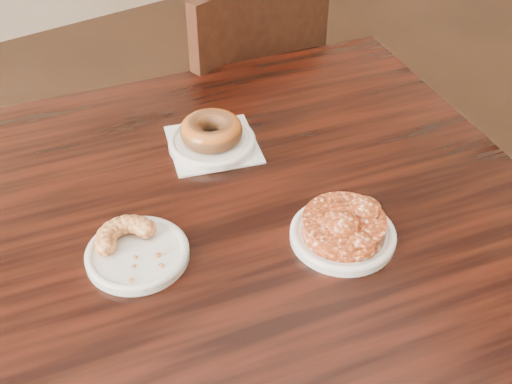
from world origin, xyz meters
TOP-DOWN VIEW (x-y plane):
  - cafe_table at (-0.01, 0.15)m, footprint 1.11×1.11m
  - chair_far at (0.29, 0.82)m, footprint 0.55×0.55m
  - napkin at (0.04, 0.36)m, footprint 0.19×0.19m
  - plate_donut at (0.04, 0.35)m, footprint 0.15×0.15m
  - plate_cruller at (-0.18, 0.18)m, footprint 0.15×0.15m
  - plate_fritter at (0.09, 0.05)m, footprint 0.16×0.16m
  - glazed_donut at (0.04, 0.35)m, footprint 0.11×0.11m
  - apple_fritter at (0.09, 0.05)m, footprint 0.16×0.16m
  - cruller_fragment at (-0.18, 0.18)m, footprint 0.10×0.10m

SIDE VIEW (x-z plane):
  - cafe_table at x=-0.01m, z-range 0.00..0.75m
  - chair_far at x=0.29m, z-range 0.00..0.90m
  - napkin at x=0.04m, z-range 0.75..0.75m
  - plate_cruller at x=-0.18m, z-range 0.75..0.76m
  - plate_fritter at x=0.09m, z-range 0.75..0.76m
  - plate_donut at x=0.04m, z-range 0.75..0.77m
  - cruller_fragment at x=-0.18m, z-range 0.76..0.79m
  - apple_fritter at x=0.09m, z-range 0.76..0.80m
  - glazed_donut at x=0.04m, z-range 0.77..0.80m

